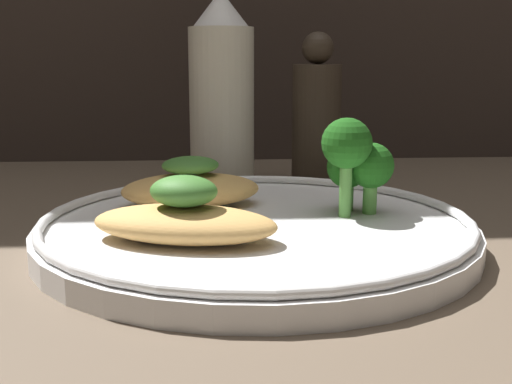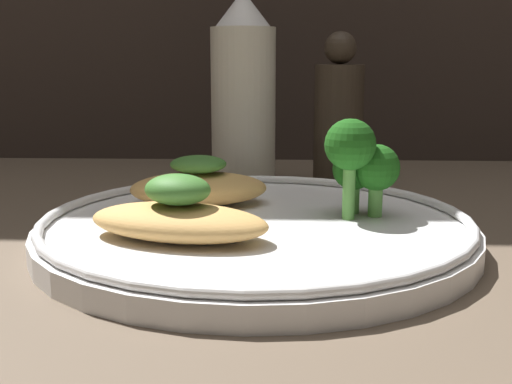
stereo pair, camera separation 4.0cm
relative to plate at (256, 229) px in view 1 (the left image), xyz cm
name	(u,v)px [view 1 (the left image)]	position (x,y,z in cm)	size (l,w,h in cm)	color
ground_plane	(256,252)	(0.00, 0.00, -1.49)	(180.00, 180.00, 1.00)	brown
plate	(256,229)	(0.00, 0.00, 0.00)	(27.54, 27.54, 2.00)	white
grilled_meat_front	(184,219)	(-4.30, -3.83, 1.72)	(11.70, 7.86, 3.81)	tan
grilled_meat_middle	(191,187)	(-4.26, 5.06, 1.74)	(10.33, 6.97, 3.51)	tan
broccoli_bunch	(355,159)	(6.63, 1.95, 4.10)	(5.00, 4.73, 6.50)	#569942
sauce_bottle	(222,95)	(-1.88, 18.91, 7.32)	(5.81, 5.81, 17.36)	silver
pepper_grinder	(316,118)	(6.71, 18.91, 5.20)	(4.41, 4.41, 13.88)	#382D23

